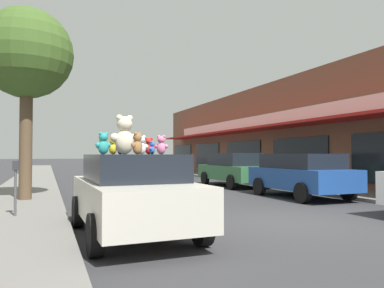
# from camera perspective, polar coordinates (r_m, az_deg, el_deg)

# --- Properties ---
(ground_plane) EXTENTS (260.00, 260.00, 0.00)m
(ground_plane) POSITION_cam_1_polar(r_m,az_deg,el_deg) (8.88, 13.74, -11.52)
(ground_plane) COLOR #333335
(storefront_row) EXTENTS (16.60, 34.93, 5.71)m
(storefront_row) POSITION_cam_1_polar(r_m,az_deg,el_deg) (27.02, 24.84, 1.35)
(storefront_row) COLOR brown
(storefront_row) RESTS_ON ground_plane
(plush_art_car) EXTENTS (2.04, 4.04, 1.54)m
(plush_art_car) POSITION_cam_1_polar(r_m,az_deg,el_deg) (7.24, -8.99, -7.32)
(plush_art_car) COLOR beige
(plush_art_car) RESTS_ON ground_plane
(teddy_bear_giant) EXTENTS (0.59, 0.39, 0.78)m
(teddy_bear_giant) POSITION_cam_1_polar(r_m,az_deg,el_deg) (7.48, -10.27, 1.30)
(teddy_bear_giant) COLOR beige
(teddy_bear_giant) RESTS_ON plush_art_car
(teddy_bear_brown) EXTENTS (0.26, 0.24, 0.37)m
(teddy_bear_brown) POSITION_cam_1_polar(r_m,az_deg,el_deg) (6.20, -8.33, 0.06)
(teddy_bear_brown) COLOR olive
(teddy_bear_brown) RESTS_ON plush_art_car
(teddy_bear_green) EXTENTS (0.29, 0.19, 0.38)m
(teddy_bear_green) POSITION_cam_1_polar(r_m,az_deg,el_deg) (7.89, -13.42, -0.22)
(teddy_bear_green) COLOR green
(teddy_bear_green) RESTS_ON plush_art_car
(teddy_bear_red) EXTENTS (0.26, 0.21, 0.35)m
(teddy_bear_red) POSITION_cam_1_polar(r_m,az_deg,el_deg) (7.75, -6.57, -0.33)
(teddy_bear_red) COLOR red
(teddy_bear_red) RESTS_ON plush_art_car
(teddy_bear_teal) EXTENTS (0.29, 0.21, 0.38)m
(teddy_bear_teal) POSITION_cam_1_polar(r_m,az_deg,el_deg) (6.52, -13.36, 0.07)
(teddy_bear_teal) COLOR teal
(teddy_bear_teal) RESTS_ON plush_art_car
(teddy_bear_yellow) EXTENTS (0.25, 0.24, 0.36)m
(teddy_bear_yellow) POSITION_cam_1_polar(r_m,az_deg,el_deg) (8.13, -11.94, -0.34)
(teddy_bear_yellow) COLOR yellow
(teddy_bear_yellow) RESTS_ON plush_art_car
(teddy_bear_black) EXTENTS (0.19, 0.19, 0.28)m
(teddy_bear_black) POSITION_cam_1_polar(r_m,az_deg,el_deg) (7.95, -10.84, -0.60)
(teddy_bear_black) COLOR black
(teddy_bear_black) RESTS_ON plush_art_car
(teddy_bear_pink) EXTENTS (0.27, 0.24, 0.37)m
(teddy_bear_pink) POSITION_cam_1_polar(r_m,az_deg,el_deg) (7.19, -4.71, -0.16)
(teddy_bear_pink) COLOR pink
(teddy_bear_pink) RESTS_ON plush_art_car
(teddy_bear_white) EXTENTS (0.27, 0.18, 0.35)m
(teddy_bear_white) POSITION_cam_1_polar(r_m,az_deg,el_deg) (6.94, -7.73, -0.18)
(teddy_bear_white) COLOR white
(teddy_bear_white) RESTS_ON plush_art_car
(teddy_bear_blue) EXTENTS (0.17, 0.19, 0.27)m
(teddy_bear_blue) POSITION_cam_1_polar(r_m,az_deg,el_deg) (7.48, -6.11, -0.61)
(teddy_bear_blue) COLOR blue
(teddy_bear_blue) RESTS_ON plush_art_car
(parked_car_far_center) EXTENTS (2.06, 4.10, 1.56)m
(parked_car_far_center) POSITION_cam_1_polar(r_m,az_deg,el_deg) (13.87, 16.27, -4.36)
(parked_car_far_center) COLOR #1E4793
(parked_car_far_center) RESTS_ON ground_plane
(parked_car_far_right) EXTENTS (2.03, 4.71, 1.60)m
(parked_car_far_right) POSITION_cam_1_polar(r_m,az_deg,el_deg) (18.14, 6.48, -3.77)
(parked_car_far_right) COLOR #336B3D
(parked_car_far_right) RESTS_ON ground_plane
(street_tree) EXTENTS (2.87, 2.87, 6.08)m
(street_tree) POSITION_cam_1_polar(r_m,az_deg,el_deg) (13.31, -23.86, 12.30)
(street_tree) COLOR brown
(street_tree) RESTS_ON sidewalk_near
(parking_meter) EXTENTS (0.14, 0.10, 1.27)m
(parking_meter) POSITION_cam_1_polar(r_m,az_deg,el_deg) (9.59, -25.30, -5.07)
(parking_meter) COLOR #4C4C51
(parking_meter) RESTS_ON sidewalk_near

